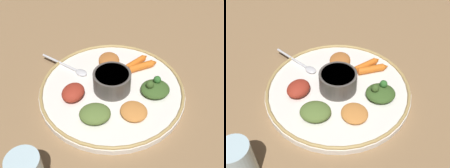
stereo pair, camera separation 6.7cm
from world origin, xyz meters
TOP-DOWN VIEW (x-y plane):
  - ground_plane at (0.00, 0.00)m, footprint 2.40×2.40m
  - platter at (0.00, 0.00)m, footprint 0.37×0.37m
  - platter_rim at (0.00, 0.00)m, footprint 0.37×0.37m
  - center_bowl at (0.00, 0.00)m, footprint 0.09×0.09m
  - spoon at (-0.03, -0.13)m, footprint 0.05×0.16m
  - greens_pile at (-0.03, 0.10)m, footprint 0.10×0.10m
  - carrot_near_spoon at (-0.10, 0.05)m, footprint 0.07×0.07m
  - carrot_outer at (-0.11, 0.03)m, footprint 0.08×0.05m
  - mound_collards at (0.10, 0.00)m, footprint 0.09×0.09m
  - mound_beet at (0.06, -0.08)m, footprint 0.06×0.05m
  - mound_squash at (0.06, 0.08)m, footprint 0.08×0.08m
  - mound_chickpea at (-0.09, -0.05)m, footprint 0.09×0.08m

SIDE VIEW (x-z plane):
  - ground_plane at x=0.00m, z-range 0.00..0.00m
  - platter at x=0.00m, z-range 0.00..0.02m
  - platter_rim at x=0.00m, z-range 0.01..0.02m
  - spoon at x=-0.03m, z-range 0.01..0.02m
  - carrot_outer at x=-0.11m, z-range 0.02..0.03m
  - mound_squash at x=0.06m, z-range 0.02..0.03m
  - carrot_near_spoon at x=-0.10m, z-range 0.02..0.03m
  - mound_chickpea at x=-0.09m, z-range 0.02..0.04m
  - greens_pile at x=-0.03m, z-range 0.01..0.05m
  - mound_collards at x=0.10m, z-range 0.02..0.04m
  - mound_beet at x=0.06m, z-range 0.02..0.05m
  - center_bowl at x=0.00m, z-range 0.02..0.07m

